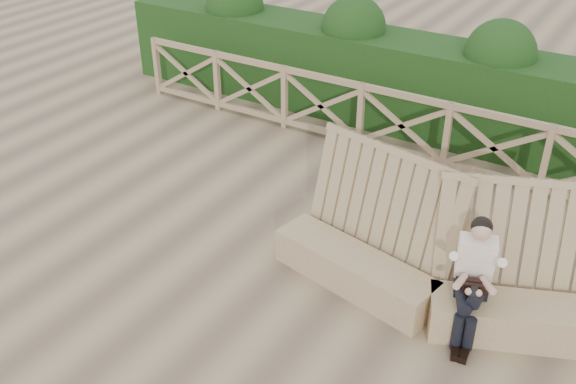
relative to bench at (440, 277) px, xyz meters
The scene contains 5 objects.
ground 1.87m from the bench, 164.80° to the right, with size 60.00×60.00×0.00m, color brown.
bench is the anchor object (origin of this frame).
woman 0.54m from the bench, 27.56° to the right, with size 0.49×0.85×1.34m.
guardrail 3.50m from the bench, 120.33° to the left, with size 10.10×0.09×1.10m.
hedge 4.59m from the bench, 112.72° to the left, with size 12.00×1.20×1.50m, color black.
Camera 1 is at (3.27, -5.05, 4.77)m, focal length 40.00 mm.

